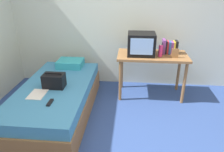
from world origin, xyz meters
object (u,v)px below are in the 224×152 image
desk (152,60)px  magazine (37,94)px  bed (57,100)px  water_bottle (160,51)px  handbag (54,81)px  pillow (70,63)px  picture_frame (175,53)px  remote_dark (50,103)px  book_row (170,47)px  tv (141,44)px

desk → magazine: 1.90m
bed → water_bottle: water_bottle is taller
handbag → magazine: handbag is taller
pillow → picture_frame: bearing=-5.3°
handbag → remote_dark: size_ratio=1.92×
book_row → magazine: 2.21m
book_row → pillow: size_ratio=0.56×
water_bottle → desk: bearing=141.1°
handbag → remote_dark: bearing=-78.3°
remote_dark → picture_frame: bearing=32.8°
magazine → tv: bearing=35.5°
handbag → remote_dark: (0.09, -0.44, -0.09)m
desk → handbag: size_ratio=3.87×
bed → water_bottle: (1.56, 0.65, 0.62)m
picture_frame → magazine: (-1.93, -0.88, -0.35)m
desk → water_bottle: size_ratio=6.21×
bed → pillow: 0.82m
pillow → book_row: bearing=2.1°
book_row → handbag: (-1.72, -0.87, -0.29)m
water_bottle → handbag: (-1.55, -0.69, -0.27)m
tv → remote_dark: size_ratio=2.82×
tv → picture_frame: tv is taller
water_bottle → book_row: bearing=46.5°
tv → picture_frame: 0.56m
book_row → magazine: size_ratio=0.85×
magazine → book_row: bearing=30.5°
picture_frame → pillow: (-1.76, 0.16, -0.29)m
picture_frame → pillow: size_ratio=0.34×
water_bottle → remote_dark: size_ratio=1.20×
bed → pillow: (0.03, 0.76, 0.30)m
bed → book_row: size_ratio=8.10×
handbag → bed: bearing=106.4°
handbag → magazine: size_ratio=1.03×
book_row → water_bottle: bearing=-133.5°
desk → tv: bearing=-174.5°
desk → pillow: 1.43m
water_bottle → pillow: 1.57m
bed → magazine: size_ratio=6.90×
desk → handbag: 1.64m
desk → pillow: size_ratio=2.64×
book_row → picture_frame: (0.06, -0.22, -0.03)m
bed → water_bottle: bearing=22.5°
desk → water_bottle: water_bottle is taller
tv → magazine: 1.78m
bed → desk: 1.68m
water_bottle → remote_dark: bearing=-142.2°
water_bottle → book_row: (0.17, 0.18, 0.01)m
bed → tv: (1.25, 0.72, 0.70)m
desk → magazine: size_ratio=4.00×
picture_frame → magazine: size_ratio=0.51×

